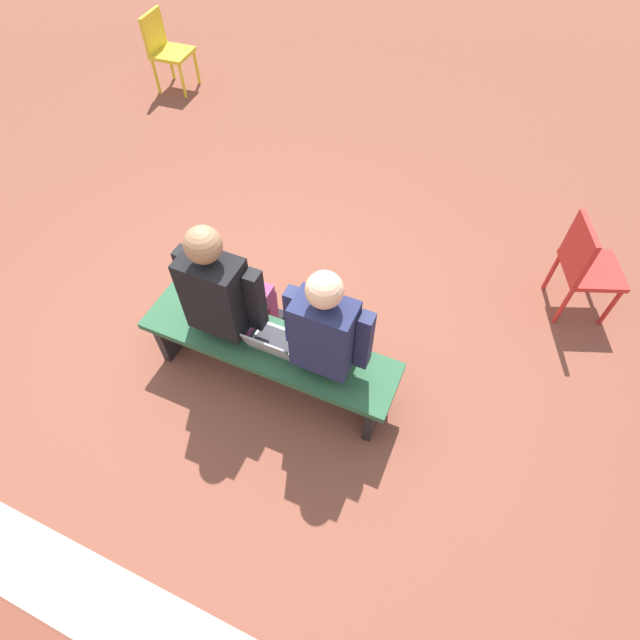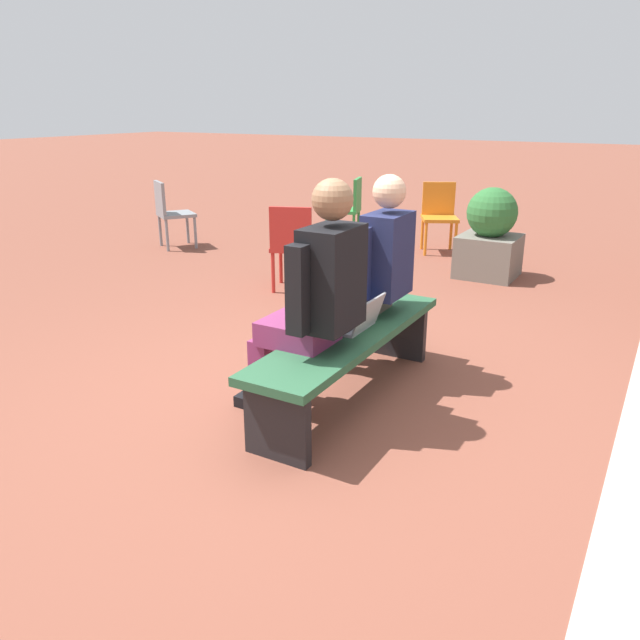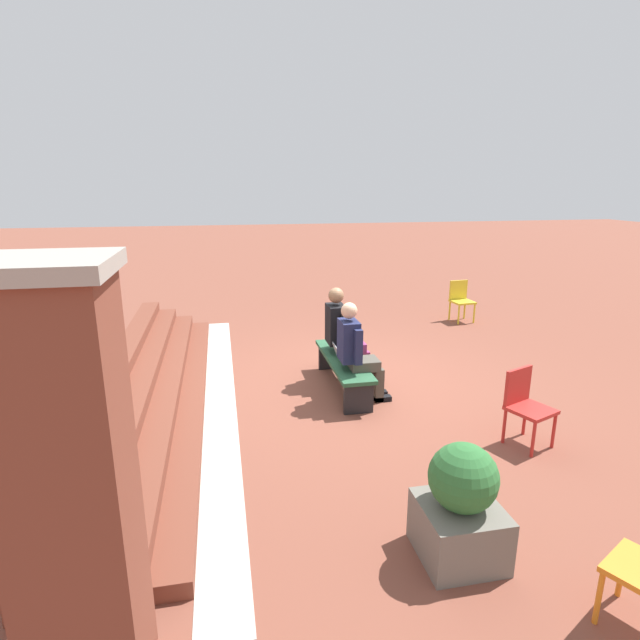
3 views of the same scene
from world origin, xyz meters
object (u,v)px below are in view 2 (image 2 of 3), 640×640
at_px(plastic_chair_by_pillar, 439,213).
at_px(person_student, 371,271).
at_px(person_adult, 314,297).
at_px(laptop, 356,321).
at_px(planter, 490,236).
at_px(bench, 350,346).
at_px(plastic_chair_foreground, 170,210).
at_px(plastic_chair_near_bench_right, 349,206).
at_px(plastic_chair_mid_courtyard, 293,243).

bearing_deg(plastic_chair_by_pillar, person_student, 13.16).
height_order(person_student, person_adult, person_adult).
relative_size(laptop, plastic_chair_by_pillar, 0.38).
relative_size(laptop, planter, 0.34).
bearing_deg(planter, bench, 1.35).
height_order(laptop, plastic_chair_foreground, plastic_chair_foreground).
relative_size(bench, plastic_chair_by_pillar, 2.14).
xyz_separation_m(plastic_chair_foreground, plastic_chair_near_bench_right, (-1.44, 1.80, 0.00)).
bearing_deg(bench, plastic_chair_near_bench_right, -152.49).
bearing_deg(plastic_chair_foreground, bench, 55.40).
relative_size(person_adult, plastic_chair_mid_courtyard, 1.65).
bearing_deg(bench, plastic_chair_mid_courtyard, -139.66).
xyz_separation_m(bench, person_student, (-0.42, -0.07, 0.36)).
bearing_deg(plastic_chair_by_pillar, plastic_chair_mid_courtyard, -14.55).
relative_size(person_student, laptop, 4.19).
height_order(bench, laptop, laptop).
distance_m(bench, plastic_chair_foreground, 4.83).
height_order(plastic_chair_foreground, planter, planter).
xyz_separation_m(plastic_chair_mid_courtyard, plastic_chair_by_pillar, (-2.39, 0.62, 0.00)).
distance_m(laptop, plastic_chair_mid_courtyard, 2.41).
bearing_deg(planter, plastic_chair_by_pillar, -135.46).
height_order(bench, plastic_chair_foreground, plastic_chair_foreground).
relative_size(plastic_chair_foreground, planter, 0.89).
bearing_deg(plastic_chair_by_pillar, plastic_chair_near_bench_right, -86.50).
relative_size(plastic_chair_near_bench_right, plastic_chair_mid_courtyard, 1.00).
relative_size(bench, person_adult, 1.30).
relative_size(bench, plastic_chair_mid_courtyard, 2.14).
distance_m(laptop, planter, 3.31).
bearing_deg(person_student, bench, 9.01).
bearing_deg(plastic_chair_mid_courtyard, bench, 40.34).
relative_size(plastic_chair_by_pillar, planter, 0.89).
height_order(bench, person_student, person_student).
xyz_separation_m(plastic_chair_mid_courtyard, planter, (-1.49, 1.50, -0.04)).
xyz_separation_m(person_adult, plastic_chair_mid_courtyard, (-2.16, -1.51, -0.25)).
height_order(person_adult, plastic_chair_foreground, person_adult).
height_order(laptop, plastic_chair_mid_courtyard, plastic_chair_mid_courtyard).
bearing_deg(planter, person_adult, 0.14).
bearing_deg(person_adult, laptop, 166.91).
relative_size(laptop, plastic_chair_foreground, 0.38).
distance_m(plastic_chair_mid_courtyard, plastic_chair_by_pillar, 2.47).
height_order(plastic_chair_foreground, plastic_chair_by_pillar, same).
height_order(bench, person_adult, person_adult).
bearing_deg(person_adult, person_student, 179.79).
relative_size(person_student, planter, 1.43).
bearing_deg(plastic_chair_near_bench_right, person_student, 29.32).
xyz_separation_m(person_student, plastic_chair_mid_courtyard, (-1.44, -1.51, -0.24)).
height_order(person_student, plastic_chair_by_pillar, person_student).
bearing_deg(plastic_chair_mid_courtyard, person_adult, 34.94).
height_order(person_adult, planter, person_adult).
distance_m(plastic_chair_by_pillar, planter, 1.26).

